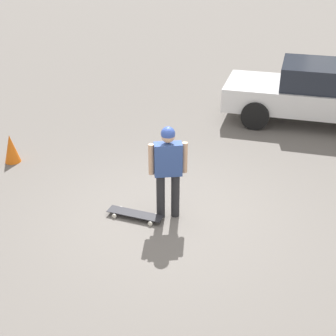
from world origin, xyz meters
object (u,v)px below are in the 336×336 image
at_px(skateboard, 135,214).
at_px(traffic_cone, 11,149).
at_px(car_parked_near, 318,92).
at_px(person, 168,165).

distance_m(skateboard, traffic_cone, 3.36).
distance_m(car_parked_near, traffic_cone, 7.17).
distance_m(skateboard, car_parked_near, 6.03).
height_order(person, skateboard, person).
xyz_separation_m(car_parked_near, traffic_cone, (-0.73, 7.11, -0.45)).
bearing_deg(person, skateboard, 179.40).
height_order(car_parked_near, traffic_cone, car_parked_near).
relative_size(skateboard, traffic_cone, 1.55).
xyz_separation_m(person, traffic_cone, (2.65, 2.67, -0.65)).
distance_m(person, traffic_cone, 3.82).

